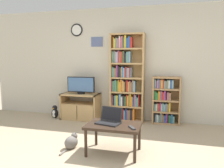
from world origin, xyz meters
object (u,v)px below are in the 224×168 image
Objects in this scene: bookshelf_tall at (125,80)px; remote_near_laptop at (132,128)px; cat at (72,142)px; bookshelf_short at (165,101)px; laptop at (109,119)px; penguin_figurine at (55,112)px; television at (81,85)px; coffee_table at (114,128)px; tv_stand at (81,106)px.

remote_near_laptop is (0.48, -1.91, -0.48)m from bookshelf_tall.
bookshelf_short is at bearing 77.06° from cat.
laptop reaches higher than penguin_figurine.
television is at bearing 96.63° from remote_near_laptop.
bookshelf_tall is at bearing 106.19° from laptop.
remote_near_laptop reaches higher than cat.
remote_near_laptop is at bearing -23.11° from coffee_table.
remote_near_laptop is 1.06m from cat.
television is 0.64× the size of bookshelf_short.
coffee_table is (1.22, -1.64, -0.41)m from television.
coffee_table reaches higher than penguin_figurine.
laptop is at bearing -54.49° from television.
bookshelf_tall is at bearing -179.97° from bookshelf_short.
bookshelf_short is 2.34× the size of cat.
laptop is (-0.78, -1.75, 0.00)m from bookshelf_short.
penguin_figurine is at bearing -171.10° from television.
coffee_table is at bearing 25.15° from cat.
tv_stand reaches higher than coffee_table.
bookshelf_tall is at bearing 8.41° from penguin_figurine.
penguin_figurine is (-1.17, 1.54, 0.03)m from cat.
bookshelf_tall is 4.94× the size of laptop.
television is 2.13× the size of penguin_figurine.
bookshelf_tall is 1.88m from coffee_table.
television is 1.50× the size of cat.
tv_stand is at bearing 96.92° from remote_near_laptop.
coffee_table is 2.57× the size of penguin_figurine.
television reaches higher than remote_near_laptop.
remote_near_laptop is at bearing -11.27° from laptop.
remote_near_laptop is (1.54, -1.78, 0.16)m from tv_stand.
bookshelf_tall reaches higher than bookshelf_short.
bookshelf_short is (1.92, 0.15, -0.30)m from television.
laptop is at bearing 122.07° from remote_near_laptop.
television reaches higher than laptop.
cat is at bearing -163.76° from laptop.
bookshelf_tall reaches higher than coffee_table.
coffee_table is 0.75m from cat.
cat is (0.53, -1.64, -0.70)m from television.
coffee_table is (-0.71, -1.79, -0.11)m from bookshelf_short.
tv_stand reaches higher than remote_near_laptop.
television is 0.33× the size of bookshelf_tall.
tv_stand is 1.98× the size of cat.
tv_stand is 1.09× the size of coffee_table.
remote_near_laptop is at bearing -49.06° from tv_stand.
penguin_figurine is at bearing -169.84° from tv_stand.
remote_near_laptop is at bearing 17.78° from cat.
bookshelf_short is (0.89, 0.00, -0.44)m from bookshelf_tall.
cat is (-0.99, 0.13, -0.35)m from remote_near_laptop.
television is 1.95m from bookshelf_short.
bookshelf_tall is at bearing 8.10° from television.
coffee_table is (0.18, -1.79, -0.55)m from bookshelf_tall.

